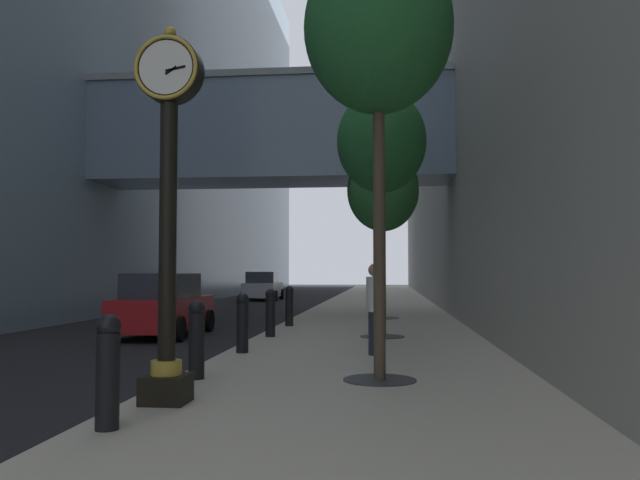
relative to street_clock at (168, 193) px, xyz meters
The scene contains 15 objects.
ground_plane 20.42m from the street_clock, 91.56° to the left, with size 110.00×110.00×0.00m, color black.
sidewalk_right 23.49m from the street_clock, 84.41° to the left, with size 5.65×80.00×0.14m, color #BCB29E.
building_block_left 28.89m from the street_clock, 118.19° to the left, with size 22.40×80.00×29.60m.
street_clock is the anchor object (origin of this frame).
bollard_second 2.42m from the street_clock, 96.36° to the right, with size 0.26×0.26×1.19m.
bollard_third 2.70m from the street_clock, 94.80° to the left, with size 0.26×0.26×1.19m.
bollard_fourth 5.37m from the street_clock, 91.75° to the left, with size 0.26×0.26×1.19m.
bollard_fifth 8.40m from the street_clock, 91.07° to the left, with size 0.26×0.26×1.19m.
bollard_sixth 11.50m from the street_clock, 90.77° to the left, with size 0.26×0.26×1.19m.
street_tree_near 4.26m from the street_clock, 36.63° to the left, with size 2.30×2.30×6.70m.
street_tree_mid_near 9.08m from the street_clock, 72.61° to the left, with size 2.26×2.26×6.21m.
street_tree_mid_far 15.18m from the street_clock, 79.95° to the left, with size 2.51×2.51×5.92m.
pedestrian_walking 5.75m from the street_clock, 62.86° to the left, with size 0.48×0.48×1.79m.
car_white_near 31.29m from the street_clock, 98.66° to the left, with size 2.21×4.21×1.72m.
car_red_mid 10.14m from the street_clock, 109.62° to the left, with size 1.97×4.10×1.71m.
Camera 1 is at (3.29, -1.13, 1.79)m, focal length 36.45 mm.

